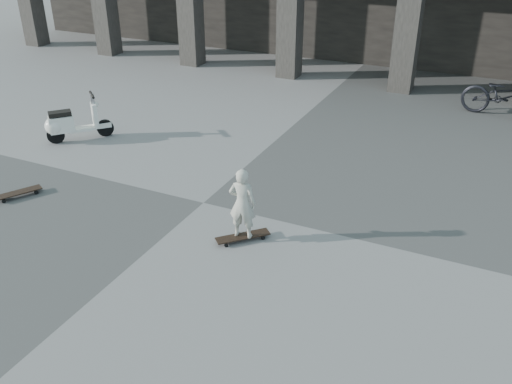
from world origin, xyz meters
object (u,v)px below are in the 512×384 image
at_px(scooter, 67,124).
at_px(skateboard_spare, 18,193).
at_px(bicycle, 506,96).
at_px(longboard, 243,237).
at_px(child, 242,203).

bearing_deg(scooter, skateboard_spare, -116.41).
distance_m(skateboard_spare, bicycle, 11.66).
xyz_separation_m(longboard, bicycle, (3.42, 8.12, 0.50)).
distance_m(skateboard_spare, scooter, 2.76).
bearing_deg(child, scooter, -30.82).
xyz_separation_m(longboard, scooter, (-5.52, 2.09, 0.35)).
distance_m(child, bicycle, 8.82).
distance_m(scooter, bicycle, 10.79).
bearing_deg(child, bicycle, -122.94).
bearing_deg(child, skateboard_spare, -4.43).
relative_size(skateboard_spare, child, 0.70).
bearing_deg(scooter, longboard, -69.78).
bearing_deg(bicycle, scooter, 131.99).
height_order(child, scooter, child).
relative_size(scooter, bicycle, 0.57).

